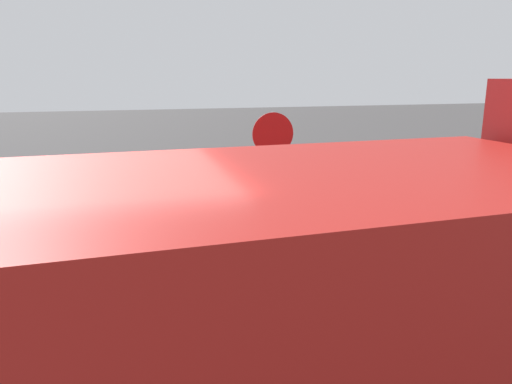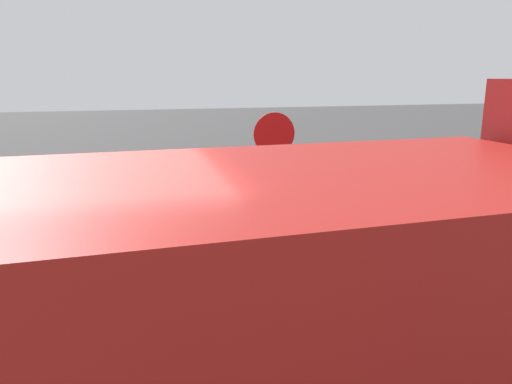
{
  "view_description": "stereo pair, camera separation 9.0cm",
  "coord_description": "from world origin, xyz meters",
  "views": [
    {
      "loc": [
        0.52,
        -3.75,
        3.05
      ],
      "look_at": [
        2.39,
        2.86,
        1.37
      ],
      "focal_mm": 34.02,
      "sensor_mm": 36.0,
      "label": 1
    },
    {
      "loc": [
        0.61,
        -3.77,
        3.05
      ],
      "look_at": [
        2.39,
        2.86,
        1.37
      ],
      "focal_mm": 34.02,
      "sensor_mm": 36.0,
      "label": 2
    }
  ],
  "objects": [
    {
      "name": "loose_tire",
      "position": [
        0.62,
        5.6,
        0.7
      ],
      "size": [
        1.18,
        0.83,
        1.1
      ],
      "primitive_type": "torus",
      "rotation": [
        1.2,
        0.0,
        -0.19
      ],
      "color": "black",
      "rests_on": "sidewalk_curb"
    },
    {
      "name": "sidewalk_curb",
      "position": [
        0.0,
        6.5,
        0.07
      ],
      "size": [
        36.0,
        5.0,
        0.15
      ],
      "primitive_type": "cube",
      "color": "#ADA89E",
      "rests_on": "ground"
    },
    {
      "name": "fire_hydrant",
      "position": [
        0.48,
        5.7,
        0.64
      ],
      "size": [
        0.22,
        0.49,
        0.91
      ],
      "color": "red",
      "rests_on": "sidewalk_curb"
    },
    {
      "name": "dump_truck_red",
      "position": [
        3.03,
        -0.66,
        1.61
      ],
      "size": [
        7.08,
        2.99,
        3.0
      ],
      "color": "red",
      "rests_on": "ground"
    },
    {
      "name": "stop_sign",
      "position": [
        3.15,
        4.46,
        1.71
      ],
      "size": [
        0.76,
        0.08,
        2.24
      ],
      "color": "gray",
      "rests_on": "sidewalk_curb"
    }
  ]
}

